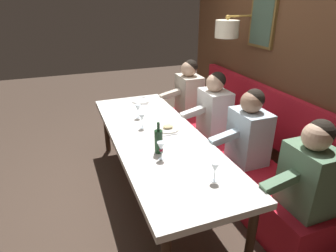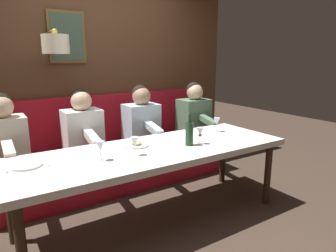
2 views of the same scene
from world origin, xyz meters
name	(u,v)px [view 2 (image 2 of 2)]	position (x,y,z in m)	size (l,w,h in m)	color
ground_plane	(155,220)	(0.00, 0.00, 0.00)	(12.00, 12.00, 0.00)	#423328
dining_table	(154,155)	(0.00, 0.00, 0.68)	(0.90, 2.61, 0.74)	silver
banquette_bench	(117,171)	(0.89, 0.00, 0.23)	(0.52, 2.81, 0.45)	red
back_wall_panel	(95,73)	(1.46, 0.01, 1.37)	(0.59, 4.01, 2.90)	#51331E
diner_nearest	(194,113)	(0.88, -1.15, 0.82)	(0.60, 0.40, 0.79)	#567A5B
diner_near	(141,120)	(0.88, -0.34, 0.82)	(0.60, 0.40, 0.79)	silver
diner_middle	(83,127)	(0.88, 0.39, 0.82)	(0.60, 0.40, 0.79)	white
diner_far	(5,137)	(0.88, 1.15, 0.82)	(0.60, 0.40, 0.79)	beige
place_setting_0	(26,165)	(0.13, 1.07, 0.75)	(0.24, 0.32, 0.01)	silver
place_setting_1	(136,144)	(0.16, 0.10, 0.75)	(0.24, 0.32, 0.05)	silver
wine_glass_0	(217,122)	(0.16, -0.91, 0.86)	(0.07, 0.07, 0.16)	silver
wine_glass_1	(100,147)	(-0.05, 0.53, 0.86)	(0.07, 0.07, 0.16)	silver
wine_glass_2	(200,132)	(-0.11, -0.45, 0.86)	(0.07, 0.07, 0.16)	silver
wine_glass_3	(135,142)	(-0.09, 0.24, 0.86)	(0.07, 0.07, 0.16)	silver
wine_bottle	(189,134)	(-0.10, -0.33, 0.86)	(0.08, 0.08, 0.30)	#19381E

